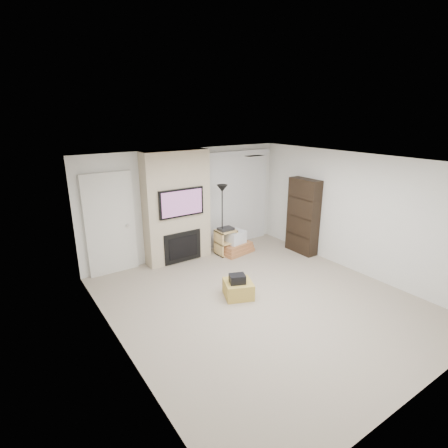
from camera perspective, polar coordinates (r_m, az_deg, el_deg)
floor at (r=6.51m, az=6.09°, el=-12.40°), size 5.00×5.50×0.00m
ceiling at (r=5.68m, az=6.91°, el=9.96°), size 5.00×5.50×0.00m
wall_back at (r=8.17m, az=-6.13°, el=3.41°), size 5.00×0.00×2.50m
wall_front at (r=4.47m, az=30.46°, el=-11.63°), size 5.00×0.00×2.50m
wall_left at (r=4.85m, az=-16.86°, el=-7.52°), size 0.00×5.50×2.50m
wall_right at (r=7.78m, az=20.65°, el=1.62°), size 0.00×5.50×2.50m
hvac_vent at (r=6.55m, az=4.96°, el=11.01°), size 0.35×0.18×0.01m
ottoman at (r=6.56m, az=2.34°, el=-10.55°), size 0.65×0.65×0.30m
black_bag at (r=6.41m, az=2.19°, el=-8.94°), size 0.34×0.31×0.16m
fireplace_wall at (r=7.83m, az=-7.65°, el=2.63°), size 1.50×0.47×2.50m
entry_door at (r=7.55m, az=-18.06°, el=-0.13°), size 1.02×0.11×2.14m
vertical_blinds at (r=8.84m, az=2.06°, el=4.76°), size 1.98×0.10×2.37m
floor_lamp at (r=8.00m, az=-0.30°, el=3.87°), size 0.25×0.25×1.70m
av_stand at (r=8.36m, az=0.30°, el=-2.65°), size 0.45×0.38×0.66m
box_stack at (r=8.50m, az=1.75°, el=-3.31°), size 0.90×0.73×0.54m
bookshelf at (r=8.52m, az=12.79°, el=1.24°), size 0.30×0.80×1.80m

